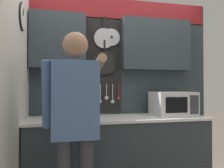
{
  "coord_description": "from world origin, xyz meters",
  "views": [
    {
      "loc": [
        -0.63,
        -2.47,
        1.27
      ],
      "look_at": [
        -0.04,
        0.19,
        1.31
      ],
      "focal_mm": 35.0,
      "sensor_mm": 36.0,
      "label": 1
    }
  ],
  "objects_px": {
    "utensil_crock": "(52,111)",
    "person": "(75,115)",
    "microwave": "(173,104)",
    "knife_block": "(88,109)"
  },
  "relations": [
    {
      "from": "utensil_crock",
      "to": "person",
      "type": "relative_size",
      "value": 0.19
    },
    {
      "from": "microwave",
      "to": "knife_block",
      "type": "bearing_deg",
      "value": 179.98
    },
    {
      "from": "microwave",
      "to": "knife_block",
      "type": "distance_m",
      "value": 1.05
    },
    {
      "from": "knife_block",
      "to": "utensil_crock",
      "type": "bearing_deg",
      "value": 179.68
    },
    {
      "from": "utensil_crock",
      "to": "knife_block",
      "type": "bearing_deg",
      "value": -0.32
    },
    {
      "from": "knife_block",
      "to": "utensil_crock",
      "type": "relative_size",
      "value": 0.84
    },
    {
      "from": "microwave",
      "to": "utensil_crock",
      "type": "xyz_separation_m",
      "value": [
        -1.44,
        0.0,
        -0.05
      ]
    },
    {
      "from": "knife_block",
      "to": "person",
      "type": "bearing_deg",
      "value": -105.43
    },
    {
      "from": "knife_block",
      "to": "utensil_crock",
      "type": "distance_m",
      "value": 0.39
    },
    {
      "from": "microwave",
      "to": "utensil_crock",
      "type": "height_order",
      "value": "utensil_crock"
    }
  ]
}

